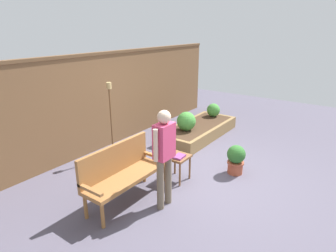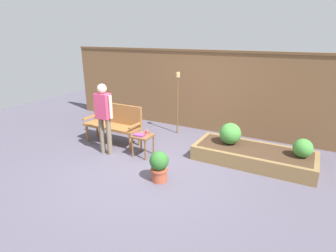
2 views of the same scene
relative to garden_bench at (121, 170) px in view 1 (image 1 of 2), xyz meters
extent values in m
plane|color=#514C5B|center=(1.41, -0.68, -0.54)|extent=(14.00, 14.00, 0.00)
cube|color=brown|center=(1.41, 1.92, 0.51)|extent=(8.40, 0.10, 2.10)
cube|color=brown|center=(1.41, 1.92, 1.59)|extent=(8.40, 0.14, 0.06)
cylinder|color=#936033|center=(0.66, 0.08, -0.34)|extent=(0.06, 0.06, 0.40)
cylinder|color=#936033|center=(0.66, -0.28, -0.34)|extent=(0.06, 0.06, 0.40)
cylinder|color=#936033|center=(-0.66, 0.08, -0.34)|extent=(0.06, 0.06, 0.40)
cylinder|color=#936033|center=(-0.66, -0.28, -0.34)|extent=(0.06, 0.06, 0.40)
cube|color=#936033|center=(0.00, -0.10, -0.11)|extent=(1.44, 0.48, 0.06)
cube|color=#936033|center=(0.00, 0.11, 0.16)|extent=(1.44, 0.06, 0.48)
cube|color=#936033|center=(-0.69, -0.10, 0.02)|extent=(0.06, 0.48, 0.04)
cube|color=#936033|center=(0.69, -0.10, 0.02)|extent=(0.06, 0.48, 0.04)
cylinder|color=brown|center=(1.23, -0.19, -0.32)|extent=(0.04, 0.04, 0.44)
cylinder|color=brown|center=(1.23, -0.52, -0.32)|extent=(0.04, 0.04, 0.44)
cylinder|color=brown|center=(0.90, -0.19, -0.32)|extent=(0.04, 0.04, 0.44)
cylinder|color=brown|center=(0.90, -0.52, -0.32)|extent=(0.04, 0.04, 0.44)
cube|color=brown|center=(1.07, -0.36, -0.08)|extent=(0.40, 0.40, 0.04)
cylinder|color=#CC4C47|center=(1.11, -0.25, -0.02)|extent=(0.07, 0.07, 0.08)
torus|color=#CC4C47|center=(1.15, -0.25, -0.02)|extent=(0.06, 0.01, 0.06)
cube|color=#7F3875|center=(1.03, -0.43, -0.05)|extent=(0.24, 0.18, 0.04)
cylinder|color=#A84C33|center=(1.92, -1.12, -0.44)|extent=(0.28, 0.28, 0.20)
cylinder|color=#A84C33|center=(1.92, -1.12, -0.32)|extent=(0.32, 0.32, 0.04)
sphere|color=#2D6628|center=(1.92, -1.12, -0.15)|extent=(0.35, 0.35, 0.35)
cube|color=olive|center=(3.25, 0.00, -0.39)|extent=(2.40, 0.09, 0.30)
cube|color=olive|center=(3.25, 0.91, -0.39)|extent=(2.40, 0.09, 0.30)
cube|color=olive|center=(2.09, 0.46, -0.39)|extent=(0.09, 0.82, 0.30)
cube|color=olive|center=(4.40, 0.46, -0.39)|extent=(0.09, 0.82, 0.30)
cube|color=#422D1E|center=(3.25, 0.46, -0.39)|extent=(2.22, 0.82, 0.30)
cylinder|color=brown|center=(2.72, 0.50, -0.21)|extent=(0.04, 0.04, 0.06)
sphere|color=#428938|center=(2.72, 0.50, -0.02)|extent=(0.46, 0.46, 0.46)
cylinder|color=brown|center=(4.13, 0.50, -0.21)|extent=(0.04, 0.04, 0.06)
sphere|color=#428938|center=(4.13, 0.50, -0.06)|extent=(0.36, 0.36, 0.36)
cylinder|color=brown|center=(1.06, 1.30, 0.20)|extent=(0.03, 0.03, 1.50)
cylinder|color=tan|center=(1.06, 1.30, 1.02)|extent=(0.10, 0.10, 0.13)
cylinder|color=#70604C|center=(0.38, -0.65, -0.13)|extent=(0.11, 0.11, 0.82)
cylinder|color=#70604C|center=(0.18, -0.65, -0.13)|extent=(0.11, 0.11, 0.82)
cube|color=#D13D66|center=(0.28, -0.65, 0.55)|extent=(0.32, 0.20, 0.54)
cylinder|color=beige|center=(0.48, -0.65, 0.55)|extent=(0.07, 0.07, 0.49)
cylinder|color=beige|center=(0.08, -0.65, 0.55)|extent=(0.07, 0.07, 0.49)
sphere|color=beige|center=(0.28, -0.65, 0.92)|extent=(0.20, 0.20, 0.20)
camera|label=1|loc=(-2.87, -2.98, 2.13)|focal=30.91mm
camera|label=2|loc=(4.16, -4.89, 1.97)|focal=29.10mm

